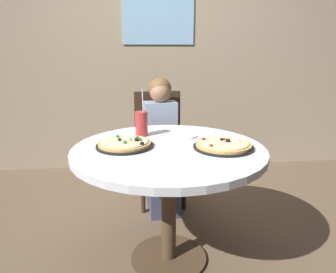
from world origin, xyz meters
TOP-DOWN VIEW (x-y plane):
  - ground_plane at (0.00, 0.00)m, footprint 8.00×8.00m
  - wall_with_window at (0.00, 1.75)m, footprint 5.20×0.14m
  - dining_table at (0.00, 0.00)m, footprint 1.12×1.12m
  - chair_wooden at (-0.01, 0.88)m, footprint 0.43×0.43m
  - diner_child at (0.01, 0.70)m, footprint 0.28×0.42m
  - pizza_veggie at (0.31, -0.04)m, footprint 0.34×0.34m
  - pizza_cheese at (-0.25, 0.03)m, footprint 0.33×0.33m
  - soda_cup at (-0.15, 0.26)m, footprint 0.08×0.08m
  - plate_small at (0.11, 0.23)m, footprint 0.18×0.18m

SIDE VIEW (x-z plane):
  - ground_plane at x=0.00m, z-range 0.00..0.00m
  - diner_child at x=0.01m, z-range -0.06..1.02m
  - chair_wooden at x=-0.01m, z-range 0.06..1.01m
  - dining_table at x=0.00m, z-range 0.27..1.02m
  - plate_small at x=0.11m, z-range 0.75..0.76m
  - pizza_veggie at x=0.31m, z-range 0.74..0.79m
  - pizza_cheese at x=-0.25m, z-range 0.74..0.79m
  - soda_cup at x=-0.15m, z-range 0.68..0.99m
  - wall_with_window at x=0.00m, z-range 0.00..2.90m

